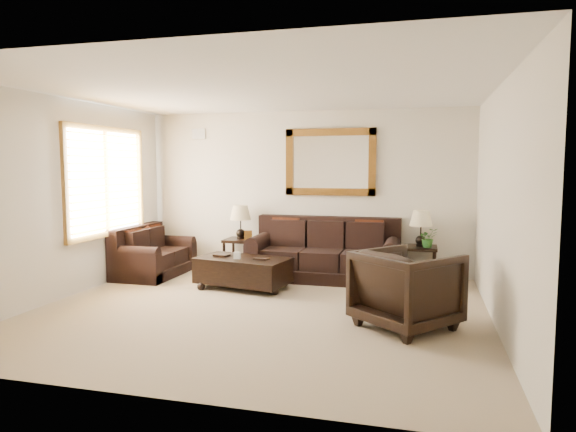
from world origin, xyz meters
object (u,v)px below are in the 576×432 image
(coffee_table, at_px, (243,269))
(sofa, at_px, (325,257))
(loveseat, at_px, (152,257))
(end_table_left, at_px, (241,228))
(armchair, at_px, (407,285))
(end_table_right, at_px, (421,235))

(coffee_table, bearing_deg, sofa, 54.26)
(loveseat, bearing_deg, sofa, -80.40)
(sofa, height_order, coffee_table, sofa)
(sofa, height_order, end_table_left, end_table_left)
(coffee_table, height_order, armchair, armchair)
(sofa, distance_m, end_table_left, 1.54)
(loveseat, relative_size, end_table_right, 1.30)
(end_table_right, height_order, armchair, end_table_right)
(armchair, bearing_deg, loveseat, 16.97)
(coffee_table, bearing_deg, end_table_right, 35.34)
(loveseat, distance_m, end_table_right, 4.35)
(sofa, bearing_deg, end_table_left, 173.60)
(end_table_left, bearing_deg, sofa, -6.40)
(sofa, distance_m, end_table_right, 1.53)
(end_table_right, xyz_separation_m, coffee_table, (-2.50, -1.16, -0.44))
(sofa, distance_m, loveseat, 2.84)
(end_table_left, relative_size, end_table_right, 1.02)
(end_table_right, relative_size, armchair, 1.15)
(sofa, distance_m, armchair, 2.64)
(loveseat, relative_size, end_table_left, 1.27)
(loveseat, distance_m, coffee_table, 1.84)
(end_table_left, relative_size, coffee_table, 0.78)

